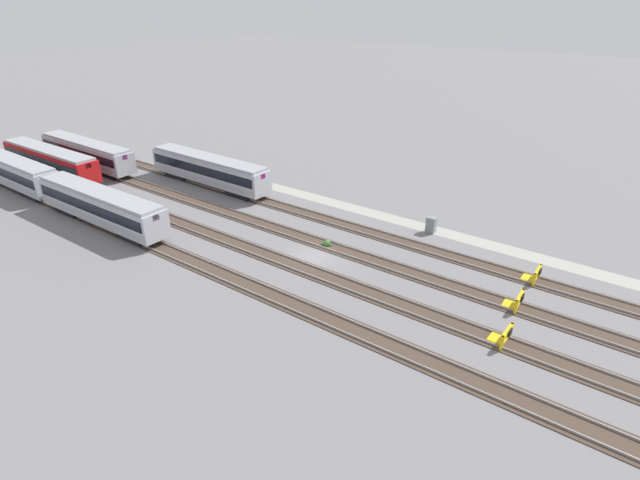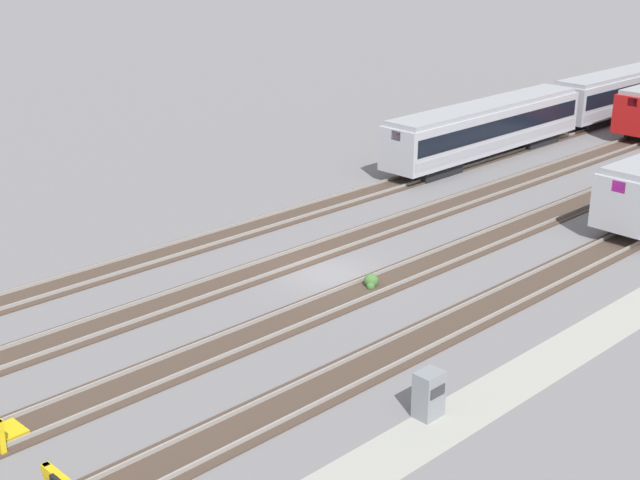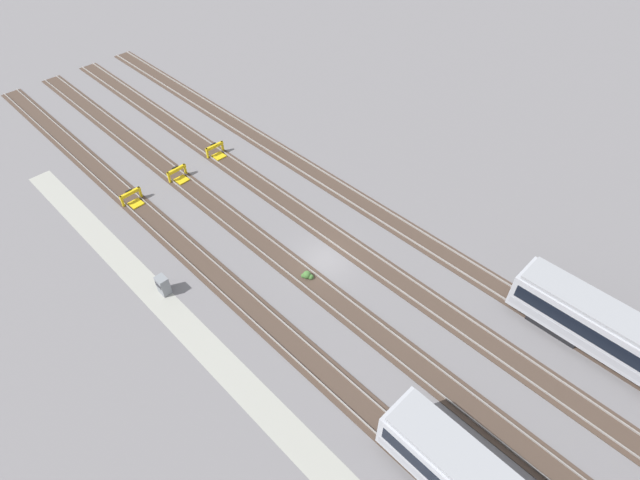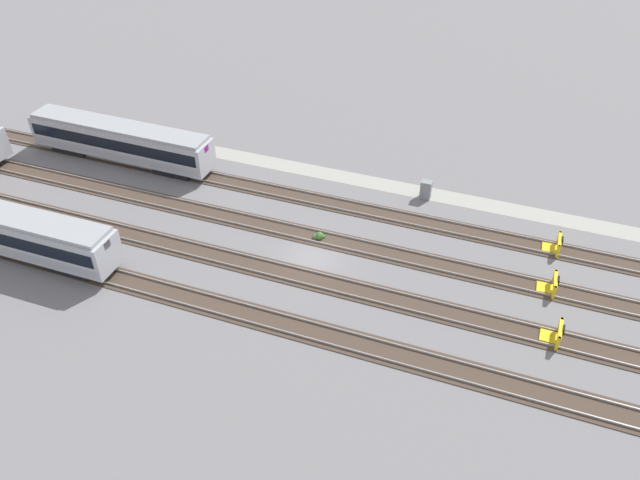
{
  "view_description": "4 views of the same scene",
  "coord_description": "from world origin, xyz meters",
  "px_view_note": "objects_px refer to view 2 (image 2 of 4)",
  "views": [
    {
      "loc": [
        -23.8,
        31.42,
        20.9
      ],
      "look_at": [
        -0.59,
        0.0,
        1.8
      ],
      "focal_mm": 28.0,
      "sensor_mm": 36.0,
      "label": 1
    },
    {
      "loc": [
        -26.19,
        -26.61,
        15.53
      ],
      "look_at": [
        -0.59,
        0.0,
        1.8
      ],
      "focal_mm": 50.0,
      "sensor_mm": 36.0,
      "label": 2
    },
    {
      "loc": [
        18.81,
        -19.31,
        29.17
      ],
      "look_at": [
        -0.59,
        0.0,
        1.8
      ],
      "focal_mm": 28.0,
      "sensor_mm": 36.0,
      "label": 3
    },
    {
      "loc": [
        -13.1,
        33.7,
        29.76
      ],
      "look_at": [
        -0.59,
        0.0,
        1.8
      ],
      "focal_mm": 35.0,
      "sensor_mm": 36.0,
      "label": 4
    }
  ],
  "objects_px": {
    "subway_car_front_row_right_inner": "(486,128)",
    "electrical_cabinet": "(429,394)",
    "subway_car_front_row_centre": "(628,90)",
    "weed_clump": "(372,281)"
  },
  "relations": [
    {
      "from": "subway_car_front_row_centre",
      "to": "subway_car_front_row_right_inner",
      "type": "height_order",
      "value": "same"
    },
    {
      "from": "electrical_cabinet",
      "to": "weed_clump",
      "type": "bearing_deg",
      "value": 52.87
    },
    {
      "from": "subway_car_front_row_right_inner",
      "to": "subway_car_front_row_centre",
      "type": "bearing_deg",
      "value": -0.03
    },
    {
      "from": "subway_car_front_row_right_inner",
      "to": "weed_clump",
      "type": "relative_size",
      "value": 19.58
    },
    {
      "from": "subway_car_front_row_centre",
      "to": "subway_car_front_row_right_inner",
      "type": "bearing_deg",
      "value": 179.97
    },
    {
      "from": "weed_clump",
      "to": "subway_car_front_row_right_inner",
      "type": "bearing_deg",
      "value": 24.2
    },
    {
      "from": "subway_car_front_row_centre",
      "to": "electrical_cabinet",
      "type": "distance_m",
      "value": 49.87
    },
    {
      "from": "weed_clump",
      "to": "subway_car_front_row_centre",
      "type": "bearing_deg",
      "value": 13.34
    },
    {
      "from": "subway_car_front_row_right_inner",
      "to": "electrical_cabinet",
      "type": "bearing_deg",
      "value": -146.83
    },
    {
      "from": "subway_car_front_row_right_inner",
      "to": "electrical_cabinet",
      "type": "distance_m",
      "value": 33.0
    }
  ]
}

